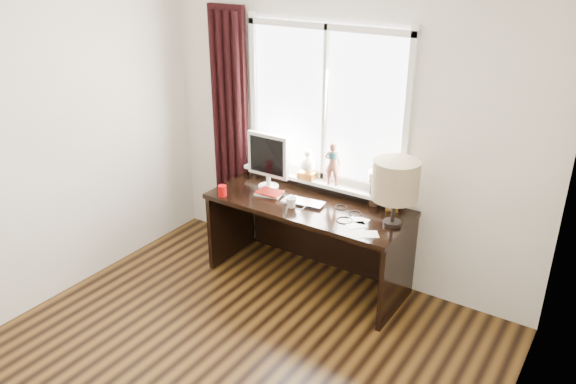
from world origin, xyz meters
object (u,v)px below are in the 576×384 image
Objects in this scene: laptop at (305,203)px; red_cup at (222,191)px; monitor at (268,158)px; mug at (291,202)px; desk at (314,224)px; table_lamp at (396,181)px.

laptop is 3.52× the size of red_cup.
red_cup is at bearing -120.62° from monitor.
mug reaches higher than laptop.
laptop is at bearing -94.12° from desk.
table_lamp reaches higher than laptop.
mug is 0.89m from table_lamp.
monitor is (-0.40, 0.24, 0.23)m from mug.
mug is 0.18× the size of table_lamp.
monitor is at bearing 176.50° from table_lamp.
monitor is (-0.45, 0.12, 0.26)m from laptop.
laptop reaches higher than desk.
red_cup is 0.83m from desk.
laptop is 0.64× the size of table_lamp.
desk is 0.96m from table_lamp.
table_lamp is (1.21, -0.07, 0.09)m from monitor.
table_lamp reaches higher than mug.
table_lamp is at bearing -3.50° from monitor.
monitor reaches higher than laptop.
monitor is 0.94× the size of table_lamp.
mug is (-0.06, -0.11, 0.03)m from laptop.
table_lamp is at bearing 11.68° from red_cup.
table_lamp reaches higher than desk.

